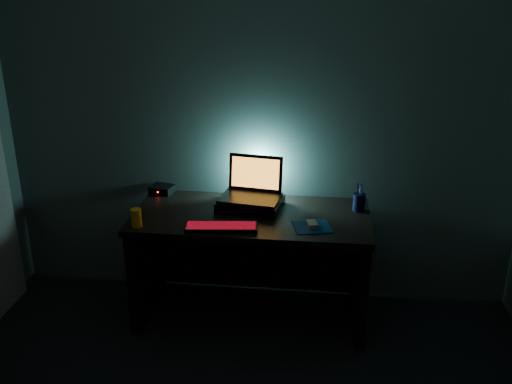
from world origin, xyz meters
TOP-DOWN VIEW (x-y plane):
  - room at (0.00, 0.00)m, footprint 3.50×4.00m
  - desk at (0.00, 1.67)m, footprint 1.50×0.70m
  - riser at (-0.02, 1.72)m, footprint 0.44×0.35m
  - laptop at (-0.01, 1.77)m, footprint 0.41×0.33m
  - keyboard at (-0.15, 1.38)m, footprint 0.44×0.18m
  - mousepad at (0.39, 1.47)m, footprint 0.26×0.25m
  - mouse at (0.39, 1.47)m, footprint 0.08×0.10m
  - pen_cup at (0.68, 1.76)m, footprint 0.09×0.09m
  - juice_glass at (-0.66, 1.36)m, footprint 0.08×0.08m
  - router at (-0.66, 1.92)m, footprint 0.18×0.15m

SIDE VIEW (x-z plane):
  - desk at x=0.00m, z-range 0.12..0.87m
  - mousepad at x=0.39m, z-range 0.75..0.75m
  - keyboard at x=-0.15m, z-range 0.75..0.78m
  - mouse at x=0.39m, z-range 0.75..0.78m
  - router at x=-0.66m, z-range 0.75..0.80m
  - riser at x=-0.02m, z-range 0.75..0.81m
  - juice_glass at x=-0.66m, z-range 0.75..0.86m
  - pen_cup at x=0.68m, z-range 0.75..0.86m
  - laptop at x=-0.01m, z-range 0.74..1.00m
  - room at x=0.00m, z-range 0.00..2.50m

